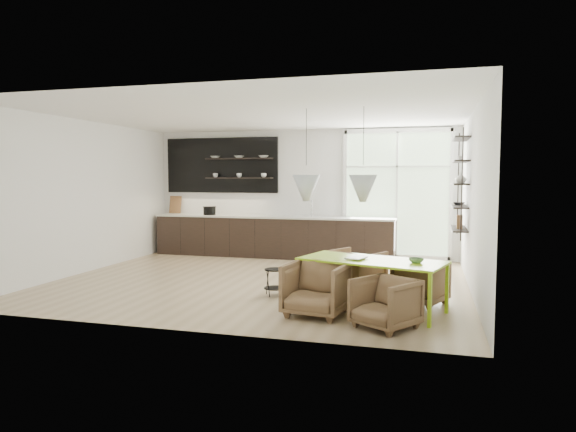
# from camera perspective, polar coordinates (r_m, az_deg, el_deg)

# --- Properties ---
(room) EXTENTS (7.02, 6.01, 2.91)m
(room) POSITION_cam_1_polar(r_m,az_deg,el_deg) (9.80, 2.10, 2.23)
(room) COLOR tan
(room) RESTS_ON ground
(kitchen_run) EXTENTS (5.54, 0.69, 2.75)m
(kitchen_run) POSITION_cam_1_polar(r_m,az_deg,el_deg) (11.74, -2.18, -1.64)
(kitchen_run) COLOR black
(kitchen_run) RESTS_ON ground
(right_shelving) EXTENTS (0.26, 1.22, 1.90)m
(right_shelving) POSITION_cam_1_polar(r_m,az_deg,el_deg) (9.62, 18.56, 3.10)
(right_shelving) COLOR black
(right_shelving) RESTS_ON ground
(dining_table) EXTENTS (2.09, 1.38, 0.70)m
(dining_table) POSITION_cam_1_polar(r_m,az_deg,el_deg) (7.11, 9.29, -5.17)
(dining_table) COLOR #9FD617
(dining_table) RESTS_ON ground
(armchair_back_left) EXTENTS (1.05, 1.05, 0.71)m
(armchair_back_left) POSITION_cam_1_polar(r_m,az_deg,el_deg) (7.98, 7.32, -6.28)
(armchair_back_left) COLOR brown
(armchair_back_left) RESTS_ON ground
(armchair_back_right) EXTENTS (0.87, 0.88, 0.61)m
(armchair_back_right) POSITION_cam_1_polar(r_m,az_deg,el_deg) (7.68, 14.55, -7.22)
(armchair_back_right) COLOR brown
(armchair_back_right) RESTS_ON ground
(armchair_front_left) EXTENTS (0.86, 0.88, 0.71)m
(armchair_front_left) POSITION_cam_1_polar(r_m,az_deg,el_deg) (6.83, 3.14, -8.09)
(armchair_front_left) COLOR brown
(armchair_front_left) RESTS_ON ground
(armchair_front_right) EXTENTS (0.92, 0.93, 0.62)m
(armchair_front_right) POSITION_cam_1_polar(r_m,az_deg,el_deg) (6.38, 10.75, -9.49)
(armchair_front_right) COLOR brown
(armchair_front_right) RESTS_ON ground
(wire_stool) EXTENTS (0.33, 0.33, 0.41)m
(wire_stool) POSITION_cam_1_polar(r_m,az_deg,el_deg) (7.96, -1.51, -6.93)
(wire_stool) COLOR black
(wire_stool) RESTS_ON ground
(table_book) EXTENTS (0.30, 0.36, 0.03)m
(table_book) POSITION_cam_1_polar(r_m,az_deg,el_deg) (7.16, 6.78, -4.58)
(table_book) COLOR white
(table_book) RESTS_ON dining_table
(table_bowl) EXTENTS (0.26, 0.26, 0.06)m
(table_bowl) POSITION_cam_1_polar(r_m,az_deg,el_deg) (6.96, 14.06, -4.81)
(table_bowl) COLOR #58834E
(table_bowl) RESTS_ON dining_table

